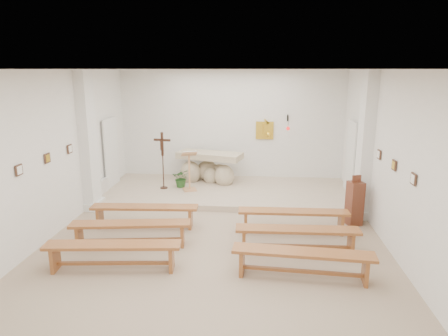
# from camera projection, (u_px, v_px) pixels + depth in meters

# --- Properties ---
(ground) EXTENTS (7.00, 10.00, 0.00)m
(ground) POSITION_uv_depth(u_px,v_px,m) (214.00, 246.00, 8.15)
(ground) COLOR tan
(ground) RESTS_ON ground
(wall_left) EXTENTS (0.02, 10.00, 3.50)m
(wall_left) POSITION_uv_depth(u_px,v_px,m) (41.00, 159.00, 8.03)
(wall_left) COLOR white
(wall_left) RESTS_ON ground
(wall_right) EXTENTS (0.02, 10.00, 3.50)m
(wall_right) POSITION_uv_depth(u_px,v_px,m) (399.00, 166.00, 7.43)
(wall_right) COLOR white
(wall_right) RESTS_ON ground
(wall_back) EXTENTS (7.00, 0.02, 3.50)m
(wall_back) POSITION_uv_depth(u_px,v_px,m) (231.00, 127.00, 12.56)
(wall_back) COLOR white
(wall_back) RESTS_ON ground
(ceiling) EXTENTS (7.00, 10.00, 0.02)m
(ceiling) POSITION_uv_depth(u_px,v_px,m) (212.00, 70.00, 7.31)
(ceiling) COLOR silver
(ceiling) RESTS_ON wall_back
(sanctuary_platform) EXTENTS (6.98, 3.00, 0.15)m
(sanctuary_platform) POSITION_uv_depth(u_px,v_px,m) (227.00, 192.00, 11.52)
(sanctuary_platform) COLOR #C2AB95
(sanctuary_platform) RESTS_ON ground
(pilaster_left) EXTENTS (0.26, 0.55, 3.50)m
(pilaster_left) POSITION_uv_depth(u_px,v_px,m) (88.00, 142.00, 9.95)
(pilaster_left) COLOR white
(pilaster_left) RESTS_ON ground
(pilaster_right) EXTENTS (0.26, 0.55, 3.50)m
(pilaster_right) POSITION_uv_depth(u_px,v_px,m) (365.00, 146.00, 9.37)
(pilaster_right) COLOR white
(pilaster_right) RESTS_ON ground
(gold_wall_relief) EXTENTS (0.55, 0.04, 0.55)m
(gold_wall_relief) POSITION_uv_depth(u_px,v_px,m) (265.00, 130.00, 12.46)
(gold_wall_relief) COLOR gold
(gold_wall_relief) RESTS_ON wall_back
(sanctuary_lamp) EXTENTS (0.11, 0.36, 0.44)m
(sanctuary_lamp) POSITION_uv_depth(u_px,v_px,m) (288.00, 127.00, 12.12)
(sanctuary_lamp) COLOR black
(sanctuary_lamp) RESTS_ON wall_back
(station_frame_left_front) EXTENTS (0.03, 0.20, 0.20)m
(station_frame_left_front) POSITION_uv_depth(u_px,v_px,m) (19.00, 170.00, 7.26)
(station_frame_left_front) COLOR #452B1E
(station_frame_left_front) RESTS_ON wall_left
(station_frame_left_mid) EXTENTS (0.03, 0.20, 0.20)m
(station_frame_left_mid) POSITION_uv_depth(u_px,v_px,m) (47.00, 158.00, 8.23)
(station_frame_left_mid) COLOR #452B1E
(station_frame_left_mid) RESTS_ON wall_left
(station_frame_left_rear) EXTENTS (0.03, 0.20, 0.20)m
(station_frame_left_rear) POSITION_uv_depth(u_px,v_px,m) (70.00, 149.00, 9.20)
(station_frame_left_rear) COLOR #452B1E
(station_frame_left_rear) RESTS_ON wall_left
(station_frame_right_front) EXTENTS (0.03, 0.20, 0.20)m
(station_frame_right_front) POSITION_uv_depth(u_px,v_px,m) (413.00, 179.00, 6.67)
(station_frame_right_front) COLOR #452B1E
(station_frame_right_front) RESTS_ON wall_right
(station_frame_right_mid) EXTENTS (0.03, 0.20, 0.20)m
(station_frame_right_mid) POSITION_uv_depth(u_px,v_px,m) (394.00, 165.00, 7.63)
(station_frame_right_mid) COLOR #452B1E
(station_frame_right_mid) RESTS_ON wall_right
(station_frame_right_rear) EXTENTS (0.03, 0.20, 0.20)m
(station_frame_right_rear) POSITION_uv_depth(u_px,v_px,m) (379.00, 154.00, 8.60)
(station_frame_right_rear) COLOR #452B1E
(station_frame_right_rear) RESTS_ON wall_right
(radiator_left) EXTENTS (0.10, 0.85, 0.52)m
(radiator_left) POSITION_uv_depth(u_px,v_px,m) (101.00, 190.00, 10.99)
(radiator_left) COLOR silver
(radiator_left) RESTS_ON ground
(radiator_right) EXTENTS (0.10, 0.85, 0.52)m
(radiator_right) POSITION_uv_depth(u_px,v_px,m) (356.00, 197.00, 10.40)
(radiator_right) COLOR silver
(radiator_right) RESTS_ON ground
(altar) EXTENTS (2.07, 1.24, 1.00)m
(altar) POSITION_uv_depth(u_px,v_px,m) (209.00, 169.00, 12.19)
(altar) COLOR beige
(altar) RESTS_ON sanctuary_platform
(lectern) EXTENTS (0.50, 0.46, 1.17)m
(lectern) POSITION_uv_depth(u_px,v_px,m) (189.00, 171.00, 11.24)
(lectern) COLOR tan
(lectern) RESTS_ON sanctuary_platform
(crucifix_stand) EXTENTS (0.49, 0.22, 1.64)m
(crucifix_stand) POSITION_uv_depth(u_px,v_px,m) (163.00, 156.00, 11.36)
(crucifix_stand) COLOR #3A2012
(crucifix_stand) RESTS_ON sanctuary_platform
(potted_plant) EXTENTS (0.53, 0.47, 0.55)m
(potted_plant) POSITION_uv_depth(u_px,v_px,m) (181.00, 178.00, 11.63)
(potted_plant) COLOR #265522
(potted_plant) RESTS_ON sanctuary_platform
(donation_pedestal) EXTENTS (0.40, 0.40, 1.18)m
(donation_pedestal) POSITION_uv_depth(u_px,v_px,m) (355.00, 203.00, 9.16)
(donation_pedestal) COLOR #602A1B
(donation_pedestal) RESTS_ON ground
(bench_left_front) EXTENTS (2.42, 0.52, 0.51)m
(bench_left_front) POSITION_uv_depth(u_px,v_px,m) (145.00, 211.00, 9.03)
(bench_left_front) COLOR brown
(bench_left_front) RESTS_ON ground
(bench_right_front) EXTENTS (2.41, 0.44, 0.51)m
(bench_right_front) POSITION_uv_depth(u_px,v_px,m) (293.00, 216.00, 8.74)
(bench_right_front) COLOR brown
(bench_right_front) RESTS_ON ground
(bench_left_second) EXTENTS (2.43, 0.69, 0.51)m
(bench_left_second) POSITION_uv_depth(u_px,v_px,m) (131.00, 228.00, 8.05)
(bench_left_second) COLOR brown
(bench_left_second) RESTS_ON ground
(bench_right_second) EXTENTS (2.41, 0.45, 0.51)m
(bench_right_second) POSITION_uv_depth(u_px,v_px,m) (297.00, 234.00, 7.76)
(bench_right_second) COLOR brown
(bench_right_second) RESTS_ON ground
(bench_left_third) EXTENTS (2.43, 0.62, 0.51)m
(bench_left_third) POSITION_uv_depth(u_px,v_px,m) (113.00, 250.00, 7.07)
(bench_left_third) COLOR brown
(bench_left_third) RESTS_ON ground
(bench_right_third) EXTENTS (2.42, 0.55, 0.51)m
(bench_right_third) POSITION_uv_depth(u_px,v_px,m) (303.00, 258.00, 6.79)
(bench_right_third) COLOR brown
(bench_right_third) RESTS_ON ground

